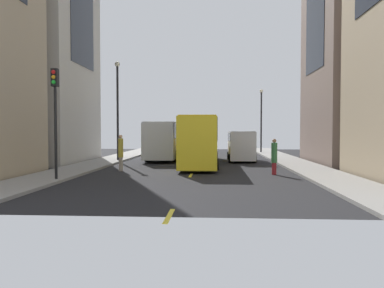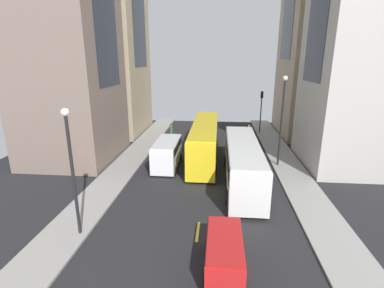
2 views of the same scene
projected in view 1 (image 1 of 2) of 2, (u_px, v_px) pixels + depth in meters
The scene contains 17 objects.
ground_plane at pixel (199, 161), 32.32m from camera, with size 42.29×42.29×0.00m, color black.
sidewalk_west at pixel (111, 160), 32.78m from camera, with size 2.85×44.00×0.15m, color gray.
sidewalk_east at pixel (289, 161), 31.85m from camera, with size 2.85×44.00×0.15m, color gray.
lane_stripe_0 at pixel (169, 216), 11.37m from camera, with size 0.16×2.00×0.01m, color yellow.
lane_stripe_1 at pixel (191, 175), 21.84m from camera, with size 0.16×2.00×0.01m, color yellow.
lane_stripe_2 at pixel (199, 161), 32.32m from camera, with size 0.16×2.00×0.01m, color yellow.
lane_stripe_3 at pixel (202, 154), 42.79m from camera, with size 0.16×2.00×0.01m, color yellow.
lane_stripe_4 at pixel (205, 149), 53.27m from camera, with size 0.16×2.00×0.01m, color yellow.
city_bus_white at pixel (167, 137), 35.33m from camera, with size 2.80×12.38×3.35m.
streetcar_yellow at pixel (201, 137), 29.13m from camera, with size 2.70×13.98×3.59m.
delivery_van_white at pixel (241, 144), 32.14m from camera, with size 2.25×5.46×2.58m.
car_red_0 at pixel (191, 144), 45.89m from camera, with size 1.88×4.09×1.74m.
pedestrian_crossing_mid at pixel (274, 156), 22.11m from camera, with size 0.35×0.35×2.14m.
pedestrian_crossing_near at pixel (121, 151), 24.12m from camera, with size 0.33×0.33×2.36m.
traffic_light_near_corner at pixel (55, 102), 18.86m from camera, with size 0.32×0.44×5.61m.
streetlamp_near at pixel (261, 114), 43.15m from camera, with size 0.44×0.44×7.30m.
streetlamp_far at pixel (118, 101), 31.40m from camera, with size 0.44×0.44×8.30m.
Camera 1 is at (1.38, -32.22, 2.60)m, focal length 34.85 mm.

